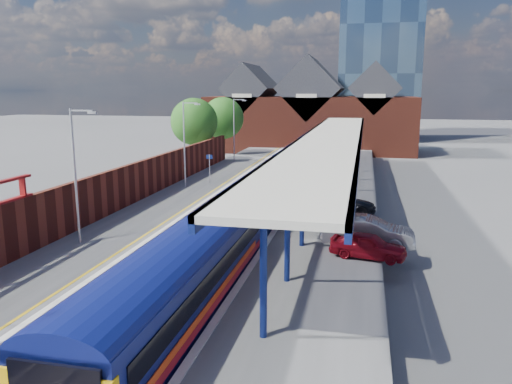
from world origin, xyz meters
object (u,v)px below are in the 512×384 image
(lamp_post_b, at_px, (77,168))
(parked_car_silver, at_px, (368,232))
(parked_car_blue, at_px, (349,222))
(lamp_post_c, at_px, (186,139))
(parked_car_dark, at_px, (342,202))
(parked_car_red, at_px, (368,245))
(train, at_px, (286,171))
(platform_sign, at_px, (210,164))
(lamp_post_d, at_px, (235,126))

(lamp_post_b, distance_m, parked_car_silver, 15.27)
(parked_car_silver, height_order, parked_car_blue, parked_car_silver)
(lamp_post_c, xyz_separation_m, parked_car_dark, (13.07, -6.13, -3.36))
(parked_car_red, relative_size, parked_car_dark, 0.83)
(train, xyz_separation_m, parked_car_red, (6.85, -18.14, -0.51))
(platform_sign, distance_m, parked_car_silver, 20.39)
(train, bearing_deg, parked_car_dark, -59.94)
(parked_car_red, distance_m, parked_car_silver, 1.85)
(train, distance_m, parked_car_blue, 14.80)
(lamp_post_b, relative_size, parked_car_red, 1.94)
(train, height_order, lamp_post_b, lamp_post_b)
(lamp_post_c, relative_size, parked_car_dark, 1.61)
(lamp_post_d, xyz_separation_m, parked_car_silver, (14.70, -29.40, -3.22))
(parked_car_dark, bearing_deg, parked_car_silver, -163.24)
(train, height_order, platform_sign, platform_sign)
(train, xyz_separation_m, lamp_post_c, (-7.86, -2.89, 2.87))
(train, relative_size, lamp_post_c, 9.42)
(lamp_post_b, bearing_deg, parked_car_silver, 10.01)
(lamp_post_c, xyz_separation_m, parked_car_blue, (13.66, -10.71, -3.46))
(parked_car_red, height_order, parked_car_blue, parked_car_red)
(lamp_post_d, height_order, platform_sign, lamp_post_d)
(parked_car_silver, bearing_deg, train, 25.70)
(parked_car_blue, bearing_deg, platform_sign, 65.49)
(lamp_post_d, distance_m, parked_car_silver, 33.03)
(platform_sign, bearing_deg, lamp_post_c, -124.26)
(train, distance_m, parked_car_silver, 17.68)
(parked_car_blue, bearing_deg, lamp_post_c, 73.34)
(parked_car_red, height_order, parked_car_silver, parked_car_silver)
(lamp_post_d, height_order, parked_car_blue, lamp_post_d)
(lamp_post_c, relative_size, lamp_post_d, 1.00)
(lamp_post_d, bearing_deg, train, -59.06)
(lamp_post_b, distance_m, lamp_post_c, 16.00)
(parked_car_silver, relative_size, parked_car_blue, 1.22)
(parked_car_silver, bearing_deg, lamp_post_d, 29.49)
(lamp_post_c, distance_m, parked_car_silver, 20.15)
(train, distance_m, lamp_post_c, 8.85)
(lamp_post_b, distance_m, parked_car_blue, 15.05)
(lamp_post_c, bearing_deg, lamp_post_b, -90.00)
(lamp_post_d, distance_m, platform_sign, 14.25)
(lamp_post_c, xyz_separation_m, parked_car_red, (14.71, -15.25, -3.38))
(train, xyz_separation_m, parked_car_blue, (5.80, -13.61, -0.59))
(train, height_order, parked_car_dark, train)
(train, relative_size, parked_car_red, 18.27)
(train, xyz_separation_m, parked_car_silver, (6.84, -16.30, -0.35))
(train, relative_size, parked_car_blue, 17.09)
(train, height_order, lamp_post_d, lamp_post_d)
(lamp_post_c, bearing_deg, train, 20.22)
(lamp_post_d, xyz_separation_m, parked_car_blue, (13.66, -26.71, -3.46))
(lamp_post_d, xyz_separation_m, platform_sign, (1.36, -14.00, -2.30))
(train, relative_size, lamp_post_d, 9.42)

